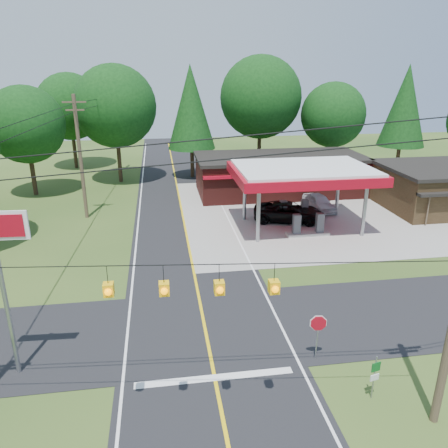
{
  "coord_description": "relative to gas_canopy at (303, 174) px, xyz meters",
  "views": [
    {
      "loc": [
        -1.83,
        -18.08,
        11.99
      ],
      "look_at": [
        2.0,
        7.0,
        2.8
      ],
      "focal_mm": 35.0,
      "sensor_mm": 36.0,
      "label": 1
    }
  ],
  "objects": [
    {
      "name": "ground",
      "position": [
        -9.0,
        -13.0,
        -4.27
      ],
      "size": [
        120.0,
        120.0,
        0.0
      ],
      "primitive_type": "plane",
      "color": "#2C491A",
      "rests_on": "ground"
    },
    {
      "name": "main_highway",
      "position": [
        -9.0,
        -13.0,
        -4.26
      ],
      "size": [
        8.0,
        120.0,
        0.02
      ],
      "primitive_type": "cube",
      "color": "black",
      "rests_on": "ground"
    },
    {
      "name": "cross_road",
      "position": [
        -9.0,
        -13.0,
        -4.25
      ],
      "size": [
        70.0,
        7.0,
        0.02
      ],
      "primitive_type": "cube",
      "color": "black",
      "rests_on": "ground"
    },
    {
      "name": "lane_center_yellow",
      "position": [
        -9.0,
        -13.0,
        -4.24
      ],
      "size": [
        0.15,
        110.0,
        0.0
      ],
      "primitive_type": "cube",
      "color": "yellow",
      "rests_on": "main_highway"
    },
    {
      "name": "gas_canopy",
      "position": [
        0.0,
        0.0,
        0.0
      ],
      "size": [
        10.6,
        7.4,
        4.88
      ],
      "color": "gray",
      "rests_on": "ground"
    },
    {
      "name": "convenience_store",
      "position": [
        1.0,
        9.98,
        -2.35
      ],
      "size": [
        16.4,
        7.55,
        3.8
      ],
      "color": "#4E1916",
      "rests_on": "ground"
    },
    {
      "name": "utility_pole_far_left",
      "position": [
        -17.0,
        5.0,
        0.93
      ],
      "size": [
        1.8,
        0.3,
        10.0
      ],
      "color": "#473828",
      "rests_on": "ground"
    },
    {
      "name": "utility_pole_north",
      "position": [
        -15.5,
        22.0,
        0.48
      ],
      "size": [
        0.3,
        0.3,
        9.5
      ],
      "color": "#473828",
      "rests_on": "ground"
    },
    {
      "name": "overhead_beacons",
      "position": [
        -10.0,
        -19.0,
        1.95
      ],
      "size": [
        17.04,
        2.04,
        1.03
      ],
      "color": "black",
      "rests_on": "ground"
    },
    {
      "name": "treeline_backdrop",
      "position": [
        -8.18,
        11.01,
        3.22
      ],
      "size": [
        70.27,
        51.59,
        13.3
      ],
      "color": "#332316",
      "rests_on": "ground"
    },
    {
      "name": "suv_car",
      "position": [
        -0.5,
        1.5,
        -3.47
      ],
      "size": [
        7.11,
        7.11,
        1.59
      ],
      "primitive_type": "imported",
      "rotation": [
        0.0,
        0.0,
        1.28
      ],
      "color": "black",
      "rests_on": "ground"
    },
    {
      "name": "sedan_car",
      "position": [
        3.0,
        4.0,
        -3.57
      ],
      "size": [
        4.68,
        4.68,
        1.4
      ],
      "primitive_type": "imported",
      "rotation": [
        0.0,
        0.0,
        0.15
      ],
      "color": "silver",
      "rests_on": "ground"
    },
    {
      "name": "octagonal_stop_sign",
      "position": [
        -4.5,
        -16.01,
        -2.65
      ],
      "size": [
        0.77,
        0.16,
        2.18
      ],
      "color": "gray",
      "rests_on": "ground"
    },
    {
      "name": "route_sign_post",
      "position": [
        -3.2,
        -18.63,
        -3.15
      ],
      "size": [
        0.38,
        0.13,
        1.89
      ],
      "color": "gray",
      "rests_on": "ground"
    }
  ]
}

